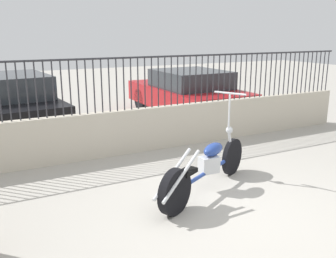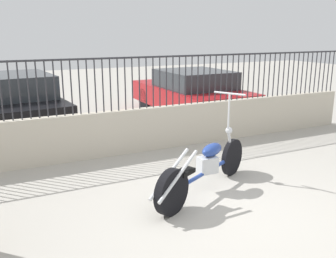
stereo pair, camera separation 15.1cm
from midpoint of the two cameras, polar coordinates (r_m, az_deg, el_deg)
ground_plane at (r=5.01m, az=9.20°, el=-12.53°), size 40.00×40.00×0.00m
low_wall at (r=7.30m, az=-4.53°, el=-0.10°), size 10.16×0.18×0.84m
fence_railing at (r=7.11m, az=-4.70°, el=7.95°), size 10.16×0.04×0.99m
motorcycle_blue at (r=5.35m, az=4.57°, el=-6.13°), size 2.14×1.22×1.39m
car_black at (r=9.20m, az=-23.46°, el=3.48°), size 2.12×4.10×1.37m
car_red at (r=10.36m, az=2.59°, el=5.57°), size 1.88×4.02×1.27m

